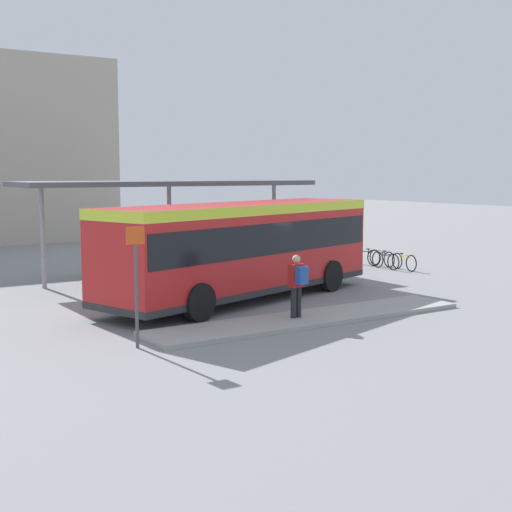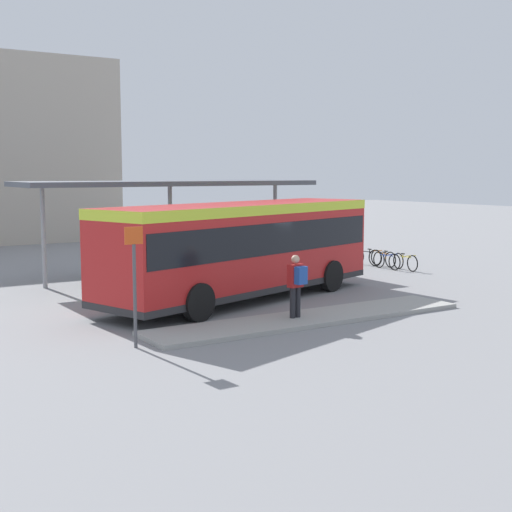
% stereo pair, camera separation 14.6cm
% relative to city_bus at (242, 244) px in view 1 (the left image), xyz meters
% --- Properties ---
extents(ground_plane, '(120.00, 120.00, 0.00)m').
position_rel_city_bus_xyz_m(ground_plane, '(-0.01, -0.00, -1.79)').
color(ground_plane, gray).
extents(curb_island, '(9.61, 1.80, 0.12)m').
position_rel_city_bus_xyz_m(curb_island, '(-0.10, -3.66, -1.73)').
color(curb_island, '#9E9E99').
rests_on(curb_island, ground_plane).
extents(city_bus, '(10.68, 5.54, 3.06)m').
position_rel_city_bus_xyz_m(city_bus, '(0.00, 0.00, 0.00)').
color(city_bus, red).
rests_on(city_bus, ground_plane).
extents(pedestrian_waiting, '(0.44, 0.48, 1.70)m').
position_rel_city_bus_xyz_m(pedestrian_waiting, '(-0.53, -3.63, -0.69)').
color(pedestrian_waiting, '#232328').
rests_on(pedestrian_waiting, curb_island).
extents(bicycle_yellow, '(0.48, 1.61, 0.70)m').
position_rel_city_bus_xyz_m(bicycle_yellow, '(9.29, 2.25, -1.44)').
color(bicycle_yellow, black).
rests_on(bicycle_yellow, ground_plane).
extents(bicycle_blue, '(0.48, 1.65, 0.71)m').
position_rel_city_bus_xyz_m(bicycle_blue, '(8.92, 2.97, -1.43)').
color(bicycle_blue, black).
rests_on(bicycle_blue, ground_plane).
extents(bicycle_orange, '(0.48, 1.61, 0.70)m').
position_rel_city_bus_xyz_m(bicycle_orange, '(9.39, 3.68, -1.44)').
color(bicycle_orange, black).
rests_on(bicycle_orange, ground_plane).
extents(bicycle_black, '(0.48, 1.69, 0.74)m').
position_rel_city_bus_xyz_m(bicycle_black, '(9.06, 4.40, -1.42)').
color(bicycle_black, black).
rests_on(bicycle_black, ground_plane).
extents(station_shelter, '(11.45, 3.38, 3.70)m').
position_rel_city_bus_xyz_m(station_shelter, '(0.31, 5.78, 1.75)').
color(station_shelter, '#4C515B').
rests_on(station_shelter, ground_plane).
extents(potted_planter_near_shelter, '(0.91, 0.91, 1.40)m').
position_rel_city_bus_xyz_m(potted_planter_near_shelter, '(4.18, 3.46, -1.06)').
color(potted_planter_near_shelter, slate).
rests_on(potted_planter_near_shelter, ground_plane).
extents(potted_planter_far_side, '(0.90, 0.90, 1.30)m').
position_rel_city_bus_xyz_m(potted_planter_far_side, '(-1.39, 2.93, -1.12)').
color(potted_planter_far_side, slate).
rests_on(potted_planter_far_side, ground_plane).
extents(platform_sign, '(0.44, 0.08, 2.80)m').
position_rel_city_bus_xyz_m(platform_sign, '(-5.30, -3.91, -0.23)').
color(platform_sign, '#4C4C51').
rests_on(platform_sign, ground_plane).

